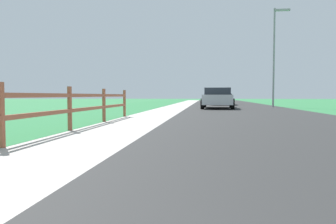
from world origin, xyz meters
TOP-DOWN VIEW (x-y plane):
  - ground_plane at (0.00, 25.00)m, footprint 120.00×120.00m
  - road_asphalt at (3.50, 27.00)m, footprint 7.00×66.00m
  - curb_concrete at (-3.00, 27.00)m, footprint 6.00×66.00m
  - grass_verge at (-4.50, 27.00)m, footprint 5.00×66.00m
  - rail_fence at (-2.02, 6.87)m, footprint 0.11×13.51m
  - parked_suv_silver at (2.10, 22.65)m, footprint 2.26×4.96m
  - parked_car_black at (2.73, 31.37)m, footprint 2.23×4.83m
  - parked_car_blue at (2.76, 41.78)m, footprint 2.21×4.39m
  - parked_car_white at (2.45, 52.13)m, footprint 2.00×4.50m
  - street_lamp at (6.41, 25.47)m, footprint 1.17×0.20m

SIDE VIEW (x-z plane):
  - ground_plane at x=0.00m, z-range 0.00..0.00m
  - road_asphalt at x=3.50m, z-range 0.00..0.01m
  - curb_concrete at x=-3.00m, z-range 0.00..0.01m
  - grass_verge at x=-4.50m, z-range 0.00..0.01m
  - rail_fence at x=-2.02m, z-range 0.09..1.19m
  - parked_suv_silver at x=2.10m, z-range 0.03..1.41m
  - parked_car_white at x=2.45m, z-range 0.00..1.54m
  - parked_car_black at x=2.73m, z-range 0.02..1.52m
  - parked_car_blue at x=2.76m, z-range -0.01..1.65m
  - street_lamp at x=6.41m, z-range 0.62..7.95m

